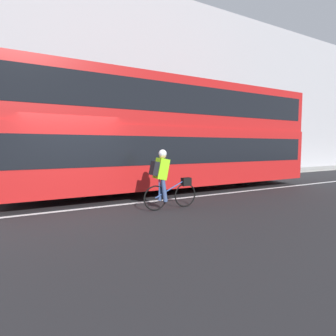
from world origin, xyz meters
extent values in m
plane|color=#232326|center=(0.00, 0.00, 0.00)|extent=(80.00, 80.00, 0.00)
cube|color=silver|center=(0.00, 0.10, 0.00)|extent=(50.00, 0.14, 0.01)
cube|color=gray|center=(0.00, 4.51, 0.05)|extent=(60.00, 1.87, 0.10)
cube|color=#9E9EA3|center=(0.00, 5.60, 4.80)|extent=(60.00, 0.30, 9.61)
cylinder|color=black|center=(7.22, 1.44, 0.50)|extent=(1.01, 0.30, 1.01)
cylinder|color=black|center=(0.19, 1.44, 0.50)|extent=(1.01, 0.30, 1.01)
cube|color=#B21919|center=(3.71, 1.44, 1.30)|extent=(11.35, 2.47, 2.00)
cube|color=black|center=(3.71, 1.44, 1.54)|extent=(10.89, 2.49, 0.88)
cube|color=#B21919|center=(3.71, 1.44, 3.13)|extent=(11.35, 2.37, 1.65)
cube|color=black|center=(3.71, 1.44, 3.21)|extent=(10.89, 2.39, 0.92)
torus|color=black|center=(2.72, -1.00, 0.33)|extent=(0.66, 0.04, 0.66)
torus|color=black|center=(1.81, -1.00, 0.33)|extent=(0.66, 0.04, 0.66)
cylinder|color=#2D4C8C|center=(2.26, -1.00, 0.54)|extent=(0.92, 0.03, 0.45)
cylinder|color=#2D4C8C|center=(1.92, -1.00, 0.58)|extent=(0.03, 0.03, 0.49)
cube|color=black|center=(2.75, -1.00, 0.70)|extent=(0.26, 0.16, 0.22)
cube|color=#8CE019|center=(1.98, -1.00, 1.09)|extent=(0.37, 0.32, 0.58)
cube|color=black|center=(1.78, -1.00, 1.11)|extent=(0.21, 0.26, 0.38)
cylinder|color=#384C7A|center=(2.02, -0.91, 0.53)|extent=(0.21, 0.11, 0.60)
cylinder|color=#384C7A|center=(2.02, -1.09, 0.53)|extent=(0.19, 0.11, 0.60)
sphere|color=tan|center=(2.02, -1.00, 1.44)|extent=(0.19, 0.19, 0.19)
sphere|color=silver|center=(2.02, -1.00, 1.49)|extent=(0.21, 0.21, 0.21)
cylinder|color=#515156|center=(7.42, 4.42, 0.58)|extent=(0.51, 0.51, 0.96)
camera|label=1|loc=(-1.07, -7.07, 1.67)|focal=28.00mm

